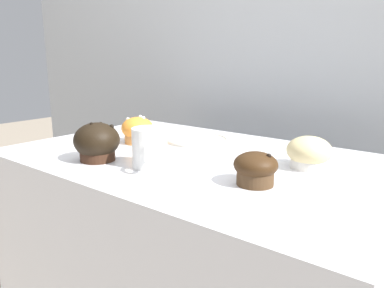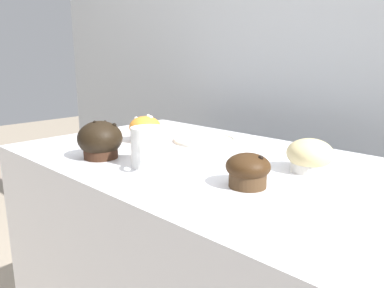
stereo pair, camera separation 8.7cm
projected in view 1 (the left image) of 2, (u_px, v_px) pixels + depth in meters
name	position (u px, v px, depth m)	size (l,w,h in m)	color
wall_back	(293.00, 123.00, 1.43)	(3.20, 0.10, 1.80)	#B2B7BC
muffin_front_center	(97.00, 143.00, 0.92)	(0.11, 0.11, 0.10)	#351F13
muffin_back_left	(137.00, 130.00, 1.11)	(0.09, 0.09, 0.08)	#CE803E
muffin_back_right	(256.00, 168.00, 0.75)	(0.09, 0.09, 0.07)	#48311D
muffin_front_left	(309.00, 153.00, 0.86)	(0.10, 0.10, 0.07)	white
coffee_cup	(150.00, 147.00, 0.86)	(0.10, 0.11, 0.09)	white
serving_plate	(197.00, 140.00, 1.14)	(0.19, 0.19, 0.01)	beige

